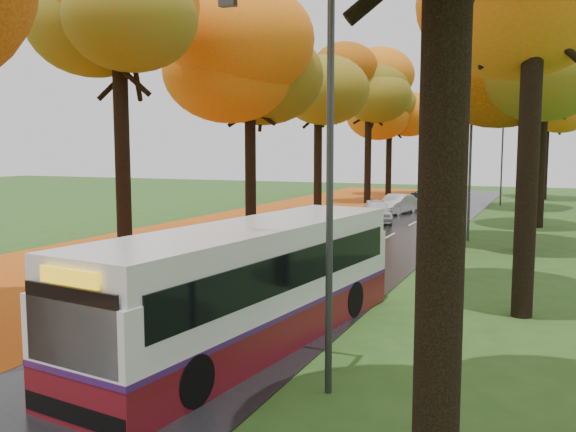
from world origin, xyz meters
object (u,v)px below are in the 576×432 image
Objects in this scene: streetlamp_far at (499,150)px; car_white at (376,211)px; bus at (253,281)px; car_dark at (417,200)px; car_silver at (397,204)px; streetlamp_near at (318,157)px; streetlamp_mid at (466,152)px.

streetlamp_far is 1.78× the size of car_white.
bus reaches higher than car_dark.
car_white is at bearing -77.77° from car_silver.
streetlamp_far is 0.70× the size of bus.
streetlamp_near reaches higher than car_silver.
car_white is (-6.30, 5.80, -3.91)m from streetlamp_mid.
car_white is 1.02× the size of car_silver.
streetlamp_mid is 20.21m from bus.
streetlamp_near and streetlamp_far have the same top height.
streetlamp_mid is 19.22m from car_dark.
streetlamp_near is 22.00m from streetlamp_mid.
car_silver is at bearing 70.89° from car_white.
car_white is at bearing 105.38° from bus.
streetlamp_far is at bearing 90.00° from streetlamp_mid.
car_silver is 6.30m from car_dark.
bus is 2.80× the size of car_dark.
streetlamp_near is 1.95× the size of car_dark.
car_dark is at bearing 100.06° from car_silver.
bus is 25.90m from car_white.
car_white is 5.68m from car_silver.
car_dark is (0.24, 11.97, -0.17)m from car_white.
car_silver is 1.07× the size of car_dark.
streetlamp_near is at bearing -90.00° from streetlamp_far.
car_dark is (0.24, 6.29, -0.13)m from car_silver.
car_dark is at bearing 69.75° from car_white.
streetlamp_near is 1.00× the size of streetlamp_mid.
bus is 2.56× the size of car_white.
bus is at bearing -70.89° from car_silver.
streetlamp_mid is 0.70× the size of bus.
streetlamp_near is 40.44m from car_dark.
car_silver reaches higher than car_dark.
streetlamp_far reaches higher than car_silver.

